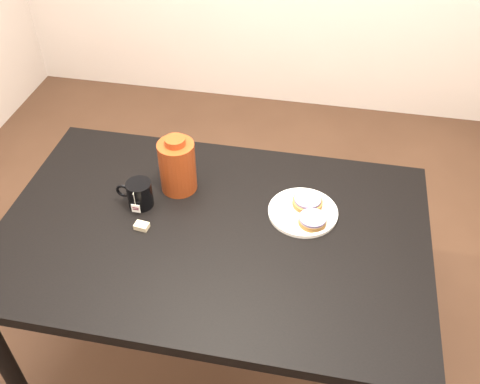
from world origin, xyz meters
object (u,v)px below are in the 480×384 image
(bagel_back, at_px, (308,202))
(bagel_package, at_px, (177,166))
(table, at_px, (213,246))
(mug, at_px, (139,194))
(bagel_front, at_px, (312,220))
(teabag_pouch, at_px, (142,226))
(plate, at_px, (303,212))

(bagel_back, bearing_deg, bagel_package, 178.01)
(table, relative_size, mug, 10.94)
(bagel_front, bearing_deg, mug, -179.08)
(bagel_back, bearing_deg, teabag_pouch, -158.71)
(bagel_back, height_order, bagel_package, bagel_package)
(mug, relative_size, bagel_package, 0.60)
(table, bearing_deg, mug, 165.97)
(bagel_back, xyz_separation_m, bagel_front, (0.02, -0.09, 0.00))
(table, relative_size, bagel_back, 9.84)
(table, bearing_deg, bagel_back, 28.96)
(table, xyz_separation_m, plate, (0.28, 0.13, 0.09))
(bagel_back, relative_size, bagel_package, 0.67)
(teabag_pouch, distance_m, bagel_package, 0.24)
(bagel_back, distance_m, bagel_front, 0.09)
(plate, xyz_separation_m, bagel_back, (0.01, 0.03, 0.02))
(plate, relative_size, bagel_back, 1.64)
(bagel_package, bearing_deg, plate, -6.38)
(mug, xyz_separation_m, teabag_pouch, (0.04, -0.11, -0.04))
(plate, distance_m, bagel_front, 0.07)
(plate, height_order, bagel_front, bagel_front)
(plate, distance_m, mug, 0.55)
(bagel_front, relative_size, teabag_pouch, 2.17)
(plate, bearing_deg, bagel_front, -56.04)
(table, height_order, bagel_front, bagel_front)
(plate, relative_size, teabag_pouch, 5.19)
(table, distance_m, bagel_front, 0.34)
(bagel_front, bearing_deg, bagel_package, 168.02)
(plate, bearing_deg, mug, -173.62)
(teabag_pouch, bearing_deg, bagel_back, 21.29)
(plate, relative_size, bagel_front, 2.39)
(bagel_front, distance_m, mug, 0.59)
(table, height_order, teabag_pouch, teabag_pouch)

